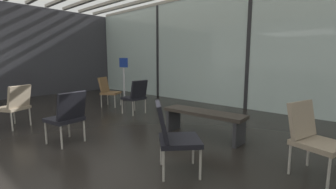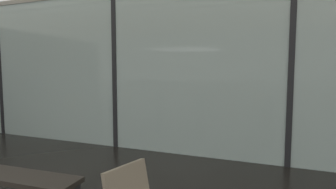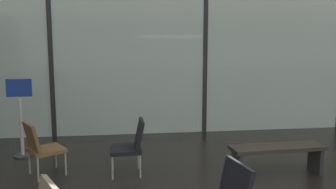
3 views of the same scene
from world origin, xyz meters
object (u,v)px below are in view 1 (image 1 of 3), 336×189
Objects in this scene: parked_airplane at (334,45)px; waiting_bench at (203,117)px; lounge_chair_2 at (136,95)px; info_sign at (124,80)px; lounge_chair_5 at (172,133)px; lounge_chair_6 at (68,114)px; lounge_chair_0 at (108,90)px; lounge_chair_3 at (15,104)px; lounge_chair_1 at (312,134)px.

parked_airplane reaches higher than waiting_bench.
lounge_chair_2 is at bearing -113.00° from parked_airplane.
waiting_bench is at bearing -18.94° from info_sign.
waiting_bench is (-0.47, 1.36, -0.13)m from lounge_chair_5.
lounge_chair_5 is 1.45m from waiting_bench.
lounge_chair_6 is at bearing -103.49° from parked_airplane.
lounge_chair_6 is 4.30m from info_sign.
info_sign is at bearing -149.22° from lounge_chair_6.
lounge_chair_5 is (-0.36, -9.01, -1.45)m from parked_airplane.
parked_airplane is at bearing -49.85° from lounge_chair_5.
lounge_chair_0 is 1.00× the size of lounge_chair_3.
parked_airplane is at bearing 155.37° from lounge_chair_2.
lounge_chair_5 is (3.58, 0.72, 0.00)m from lounge_chair_3.
waiting_bench is 4.51m from info_sign.
lounge_chair_2 is 1.00× the size of lounge_chair_6.
info_sign is at bearing 170.48° from lounge_chair_3.
parked_airplane is 8.50× the size of waiting_bench.
parked_airplane is 14.83× the size of lounge_chair_3.
lounge_chair_0 and lounge_chair_5 have the same top height.
lounge_chair_6 is at bearing 54.78° from lounge_chair_5.
lounge_chair_1 is 4.03m from lounge_chair_2.
lounge_chair_5 is 1.00× the size of lounge_chair_6.
lounge_chair_0 is at bearing 164.97° from lounge_chair_3.
lounge_chair_0 and lounge_chair_3 have the same top height.
lounge_chair_6 is at bearing 73.01° from lounge_chair_3.
lounge_chair_5 is 5.50m from info_sign.
info_sign is at bearing 89.43° from lounge_chair_1.
lounge_chair_6 is (1.68, 0.31, 0.00)m from lounge_chair_3.
info_sign reaches higher than waiting_bench.
lounge_chair_3 is (-3.94, -9.73, -1.45)m from parked_airplane.
lounge_chair_2 is (1.39, -0.09, 0.00)m from lounge_chair_0.
lounge_chair_5 is 1.94m from lounge_chair_6.
lounge_chair_0 and lounge_chair_2 have the same top height.
lounge_chair_5 is at bearing 92.02° from lounge_chair_6.
info_sign reaches higher than lounge_chair_0.
lounge_chair_2 is at bearing 133.51° from lounge_chair_3.
lounge_chair_6 is at bearing -48.91° from info_sign.
lounge_chair_1 is 1.65m from lounge_chair_5.
lounge_chair_5 is at bearing 105.87° from waiting_bench.
parked_airplane is 8.97× the size of info_sign.
lounge_chair_1 and lounge_chair_5 have the same top height.
lounge_chair_5 is at bearing -30.86° from info_sign.
lounge_chair_1 is (5.37, -0.71, 0.00)m from lounge_chair_0.
parked_airplane is 8.11m from info_sign.
parked_airplane is at bearing 156.19° from lounge_chair_6.
lounge_chair_0 and lounge_chair_1 have the same top height.
lounge_chair_2 is at bearing 10.55° from lounge_chair_5.
lounge_chair_0 is at bearing -144.98° from lounge_chair_6.
lounge_chair_3 is at bearing 126.23° from lounge_chair_1.
lounge_chair_0 is 2.57m from lounge_chair_3.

